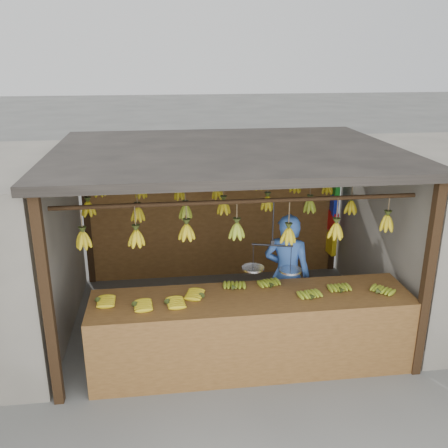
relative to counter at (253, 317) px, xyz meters
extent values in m
plane|color=#5B5B57|center=(-0.13, 1.23, -0.71)|extent=(80.00, 80.00, 0.00)
cube|color=black|center=(-2.13, -0.27, 0.44)|extent=(0.10, 0.10, 2.30)
cube|color=black|center=(1.87, -0.27, 0.44)|extent=(0.10, 0.10, 2.30)
cube|color=black|center=(-2.13, 2.73, 0.44)|extent=(0.10, 0.10, 2.30)
cube|color=black|center=(1.87, 2.73, 0.44)|extent=(0.10, 0.10, 2.30)
cube|color=black|center=(-0.13, 1.23, 1.64)|extent=(4.30, 3.30, 0.10)
cylinder|color=black|center=(-0.13, 0.23, 1.29)|extent=(4.00, 0.05, 0.05)
cylinder|color=black|center=(-0.13, 1.23, 1.29)|extent=(4.00, 0.05, 0.05)
cylinder|color=black|center=(-0.13, 2.23, 1.29)|extent=(4.00, 0.05, 0.05)
cube|color=brown|center=(-0.13, 2.73, 0.19)|extent=(4.00, 0.06, 1.80)
cube|color=brown|center=(0.01, 0.13, 0.15)|extent=(3.67, 0.82, 0.08)
cube|color=brown|center=(0.01, -0.28, -0.26)|extent=(3.67, 0.04, 0.90)
cube|color=black|center=(-1.73, -0.23, -0.30)|extent=(0.07, 0.07, 0.82)
cube|color=black|center=(1.74, -0.23, -0.30)|extent=(0.07, 0.07, 0.82)
cube|color=black|center=(-1.73, 0.49, -0.30)|extent=(0.07, 0.07, 0.82)
cube|color=black|center=(1.74, 0.49, -0.30)|extent=(0.07, 0.07, 0.82)
ellipsoid|color=gold|center=(-1.71, 0.17, 0.22)|extent=(0.24, 0.18, 0.06)
ellipsoid|color=gold|center=(-1.30, 0.01, 0.22)|extent=(0.25, 0.20, 0.06)
ellipsoid|color=gold|center=(-0.95, 0.03, 0.22)|extent=(0.26, 0.21, 0.06)
ellipsoid|color=gold|center=(-0.55, 0.18, 0.22)|extent=(0.28, 0.24, 0.06)
ellipsoid|color=#92A523|center=(-0.17, 0.31, 0.22)|extent=(0.21, 0.26, 0.06)
ellipsoid|color=#92A523|center=(0.28, 0.32, 0.22)|extent=(0.23, 0.28, 0.06)
ellipsoid|color=#92A523|center=(0.67, -0.04, 0.22)|extent=(0.22, 0.27, 0.06)
ellipsoid|color=#92A523|center=(1.05, 0.08, 0.22)|extent=(0.19, 0.25, 0.06)
ellipsoid|color=#92A523|center=(1.46, -0.02, 0.22)|extent=(0.30, 0.30, 0.06)
ellipsoid|color=gold|center=(-1.81, 0.28, 0.91)|extent=(0.16, 0.16, 0.28)
ellipsoid|color=gold|center=(-1.25, 0.19, 0.93)|extent=(0.16, 0.16, 0.28)
ellipsoid|color=gold|center=(-0.71, 0.23, 0.96)|extent=(0.16, 0.16, 0.28)
ellipsoid|color=#92A523|center=(-0.15, 0.27, 0.94)|extent=(0.16, 0.16, 0.28)
ellipsoid|color=gold|center=(0.43, 0.24, 0.86)|extent=(0.16, 0.16, 0.28)
ellipsoid|color=gold|center=(0.96, 0.20, 0.91)|extent=(0.16, 0.16, 0.28)
ellipsoid|color=gold|center=(1.59, 0.26, 0.96)|extent=(0.16, 0.16, 0.28)
ellipsoid|color=gold|center=(-1.88, 1.25, 0.96)|extent=(0.16, 0.16, 0.28)
ellipsoid|color=gold|center=(-1.27, 1.19, 0.88)|extent=(0.16, 0.16, 0.28)
ellipsoid|color=#92A523|center=(-0.67, 1.28, 0.86)|extent=(0.16, 0.16, 0.28)
ellipsoid|color=gold|center=(-0.18, 1.19, 0.93)|extent=(0.16, 0.16, 0.28)
ellipsoid|color=gold|center=(0.40, 1.24, 0.95)|extent=(0.16, 0.16, 0.28)
ellipsoid|color=#92A523|center=(0.98, 1.26, 0.88)|extent=(0.16, 0.16, 0.28)
ellipsoid|color=gold|center=(1.55, 1.24, 0.85)|extent=(0.16, 0.16, 0.28)
ellipsoid|color=gold|center=(-1.85, 2.19, 0.95)|extent=(0.16, 0.16, 0.28)
ellipsoid|color=gold|center=(-1.26, 2.19, 0.90)|extent=(0.16, 0.16, 0.28)
ellipsoid|color=gold|center=(-0.70, 2.23, 0.85)|extent=(0.16, 0.16, 0.28)
ellipsoid|color=gold|center=(-0.14, 2.19, 0.85)|extent=(0.16, 0.16, 0.28)
ellipsoid|color=gold|center=(0.47, 2.23, 0.96)|extent=(0.16, 0.16, 0.28)
ellipsoid|color=gold|center=(1.04, 2.19, 0.91)|extent=(0.16, 0.16, 0.28)
ellipsoid|color=gold|center=(1.55, 2.21, 0.86)|extent=(0.16, 0.16, 0.28)
cylinder|color=black|center=(0.25, 0.23, 1.02)|extent=(0.02, 0.02, 0.53)
cylinder|color=black|center=(0.25, 0.23, 0.76)|extent=(0.45, 0.15, 0.02)
cylinder|color=silver|center=(0.04, 0.29, 0.46)|extent=(0.25, 0.25, 0.02)
cylinder|color=silver|center=(0.45, 0.17, 0.46)|extent=(0.25, 0.25, 0.02)
imported|color=#3359A5|center=(0.59, 0.82, 0.10)|extent=(0.71, 0.60, 1.64)
cube|color=#199926|center=(1.81, 2.58, 0.79)|extent=(0.08, 0.26, 0.34)
cube|color=#1426BF|center=(1.81, 2.58, 0.48)|extent=(0.08, 0.26, 0.34)
cube|color=red|center=(1.81, 2.58, 0.18)|extent=(0.08, 0.26, 0.34)
cube|color=yellow|center=(1.81, 2.58, -0.21)|extent=(0.08, 0.26, 0.34)
camera|label=1|loc=(-0.96, -4.87, 2.80)|focal=40.00mm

